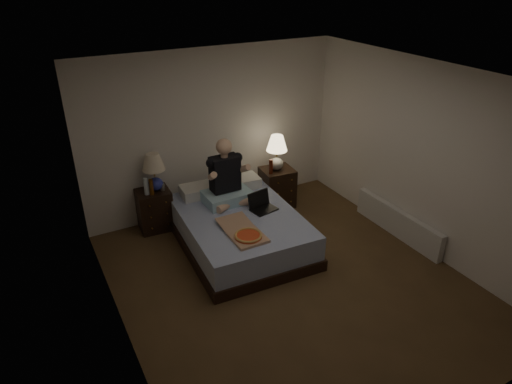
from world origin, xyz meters
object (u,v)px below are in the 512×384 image
beer_bottle_right (271,167)px  pizza_box (248,236)px  lamp_right (277,153)px  water_bottle (146,186)px  person (226,172)px  laptop (264,202)px  bed (240,230)px  soda_can (162,187)px  beer_bottle_left (151,187)px  nightstand_right (277,187)px  nightstand_left (155,210)px  radiator (397,223)px  lamp_left (154,172)px

beer_bottle_right → pizza_box: 1.67m
lamp_right → water_bottle: bearing=174.6°
person → laptop: size_ratio=2.74×
bed → person: bearing=92.3°
soda_can → beer_bottle_left: 0.19m
nightstand_right → person: bearing=-156.1°
bed → lamp_right: size_ratio=3.52×
water_bottle → beer_bottle_left: water_bottle is taller
person → pizza_box: 1.11m
beer_bottle_right → pizza_box: size_ratio=0.30×
nightstand_left → bed: bearing=-45.6°
lamp_right → radiator: 2.06m
beer_bottle_left → laptop: size_ratio=0.68×
beer_bottle_right → radiator: size_ratio=0.14×
soda_can → pizza_box: (0.57, -1.56, -0.13)m
beer_bottle_left → pizza_box: (0.74, -1.51, -0.19)m
radiator → pizza_box: bearing=174.0°
nightstand_left → laptop: laptop is taller
laptop → person: bearing=116.1°
bed → water_bottle: water_bottle is taller
laptop → lamp_right: bearing=40.3°
nightstand_right → lamp_left: (-1.88, 0.26, 0.57)m
lamp_right → beer_bottle_left: size_ratio=2.43×
beer_bottle_left → laptop: (1.26, -0.97, -0.11)m
person → nightstand_left: bearing=145.2°
bed → laptop: bearing=-5.2°
lamp_left → pizza_box: bearing=-68.1°
nightstand_left → pizza_box: size_ratio=0.80×
soda_can → water_bottle: bearing=-176.1°
nightstand_right → beer_bottle_left: bearing=-179.2°
bed → lamp_left: bearing=132.6°
beer_bottle_right → pizza_box: beer_bottle_right is taller
water_bottle → beer_bottle_left: size_ratio=1.09×
nightstand_right → beer_bottle_right: 0.47m
nightstand_right → laptop: (-0.70, -0.81, 0.30)m
radiator → water_bottle: bearing=150.0°
bed → person: 0.82m
radiator → beer_bottle_left: bearing=150.0°
soda_can → radiator: soda_can is taller
bed → water_bottle: 1.45m
pizza_box → lamp_left: bearing=111.7°
nightstand_left → nightstand_right: 1.95m
water_bottle → beer_bottle_right: size_ratio=1.09×
beer_bottle_left → bed: bearing=-44.8°
lamp_right → radiator: lamp_right is taller
lamp_right → pizza_box: lamp_right is taller
laptop → soda_can: bearing=127.1°
lamp_left → laptop: 1.61m
person → laptop: bearing=-54.7°
water_bottle → beer_bottle_right: 1.88m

